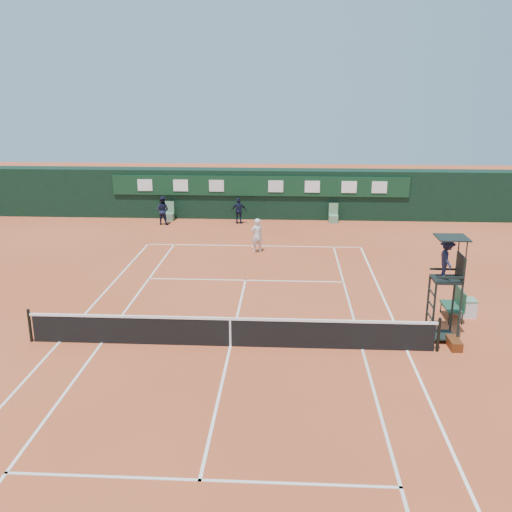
{
  "coord_description": "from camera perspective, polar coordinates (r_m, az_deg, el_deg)",
  "views": [
    {
      "loc": [
        1.72,
        -16.31,
        7.79
      ],
      "look_at": [
        0.47,
        6.0,
        1.2
      ],
      "focal_mm": 40.0,
      "sensor_mm": 36.0,
      "label": 1
    }
  ],
  "objects": [
    {
      "name": "ball_kid_right",
      "position": [
        34.01,
        -1.72,
        4.53
      ],
      "size": [
        0.91,
        0.39,
        1.55
      ],
      "primitive_type": "imported",
      "rotation": [
        0.0,
        0.0,
        3.13
      ],
      "color": "black",
      "rests_on": "ground"
    },
    {
      "name": "player",
      "position": [
        28.01,
        0.09,
        2.08
      ],
      "size": [
        0.74,
        0.65,
        1.69
      ],
      "primitive_type": "imported",
      "rotation": [
        0.0,
        0.0,
        3.65
      ],
      "color": "silver",
      "rests_on": "ground"
    },
    {
      "name": "player_bench",
      "position": [
        21.13,
        19.32,
        -4.44
      ],
      "size": [
        0.56,
        1.2,
        1.1
      ],
      "color": "#1A422E",
      "rests_on": "ground"
    },
    {
      "name": "umpire_chair",
      "position": [
        18.68,
        18.57,
        -1.03
      ],
      "size": [
        0.96,
        0.95,
        3.42
      ],
      "color": "black",
      "rests_on": "ground"
    },
    {
      "name": "linesman_chair_left",
      "position": [
        35.35,
        -8.67,
        4.05
      ],
      "size": [
        0.55,
        0.5,
        1.15
      ],
      "color": "#548160",
      "rests_on": "ground"
    },
    {
      "name": "ground",
      "position": [
        18.16,
        -2.57,
        -9.0
      ],
      "size": [
        90.0,
        90.0,
        0.0
      ],
      "primitive_type": "plane",
      "color": "#C3542E",
      "rests_on": "ground"
    },
    {
      "name": "back_wall",
      "position": [
        35.65,
        0.4,
        6.29
      ],
      "size": [
        40.0,
        1.65,
        3.0
      ],
      "color": "black",
      "rests_on": "ground"
    },
    {
      "name": "cooler",
      "position": [
        21.62,
        20.34,
        -4.84
      ],
      "size": [
        0.57,
        0.57,
        0.65
      ],
      "color": "silver",
      "rests_on": "ground"
    },
    {
      "name": "court_lines",
      "position": [
        18.15,
        -2.57,
        -8.98
      ],
      "size": [
        11.05,
        23.85,
        0.01
      ],
      "color": "white",
      "rests_on": "ground"
    },
    {
      "name": "linesman_chair_right",
      "position": [
        34.72,
        7.74,
        3.86
      ],
      "size": [
        0.55,
        0.5,
        1.15
      ],
      "color": "#598966",
      "rests_on": "ground"
    },
    {
      "name": "tennis_net",
      "position": [
        17.94,
        -2.59,
        -7.53
      ],
      "size": [
        12.9,
        0.1,
        1.1
      ],
      "color": "black",
      "rests_on": "ground"
    },
    {
      "name": "ball_kid_left",
      "position": [
        34.27,
        -9.34,
        4.51
      ],
      "size": [
        0.91,
        0.77,
        1.67
      ],
      "primitive_type": "imported",
      "rotation": [
        0.0,
        0.0,
        2.97
      ],
      "color": "black",
      "rests_on": "ground"
    },
    {
      "name": "tennis_bag",
      "position": [
        19.02,
        19.19,
        -8.25
      ],
      "size": [
        0.36,
        0.78,
        0.29
      ],
      "primitive_type": "cube",
      "rotation": [
        0.0,
        0.0,
        0.02
      ],
      "color": "black",
      "rests_on": "ground"
    },
    {
      "name": "tennis_ball",
      "position": [
        27.36,
        -0.83,
        -0.03
      ],
      "size": [
        0.07,
        0.07,
        0.07
      ],
      "primitive_type": "sphere",
      "color": "#DFED37",
      "rests_on": "ground"
    }
  ]
}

